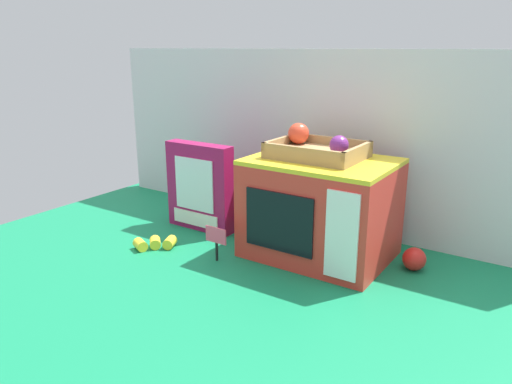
% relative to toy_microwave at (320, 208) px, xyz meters
% --- Properties ---
extents(ground_plane, '(1.70, 1.70, 0.00)m').
position_rel_toy_microwave_xyz_m(ground_plane, '(-0.16, -0.01, -0.14)').
color(ground_plane, '#147A4C').
rests_on(ground_plane, ground).
extents(display_back_panel, '(1.61, 0.03, 0.58)m').
position_rel_toy_microwave_xyz_m(display_back_panel, '(-0.16, 0.23, 0.15)').
color(display_back_panel, silver).
rests_on(display_back_panel, ground).
extents(toy_microwave, '(0.39, 0.30, 0.28)m').
position_rel_toy_microwave_xyz_m(toy_microwave, '(0.00, 0.00, 0.00)').
color(toy_microwave, red).
rests_on(toy_microwave, ground).
extents(food_groups_crate, '(0.25, 0.20, 0.08)m').
position_rel_toy_microwave_xyz_m(food_groups_crate, '(-0.03, 0.02, 0.17)').
color(food_groups_crate, '#A37F51').
rests_on(food_groups_crate, toy_microwave).
extents(cookie_set_box, '(0.24, 0.06, 0.29)m').
position_rel_toy_microwave_xyz_m(cookie_set_box, '(-0.42, -0.02, 0.00)').
color(cookie_set_box, '#99144C').
rests_on(cookie_set_box, ground).
extents(price_sign, '(0.07, 0.01, 0.10)m').
position_rel_toy_microwave_xyz_m(price_sign, '(-0.22, -0.20, -0.08)').
color(price_sign, black).
rests_on(price_sign, ground).
extents(loose_toy_banana, '(0.11, 0.11, 0.03)m').
position_rel_toy_microwave_xyz_m(loose_toy_banana, '(-0.43, -0.23, -0.13)').
color(loose_toy_banana, yellow).
rests_on(loose_toy_banana, ground).
extents(loose_toy_apple, '(0.06, 0.06, 0.06)m').
position_rel_toy_microwave_xyz_m(loose_toy_apple, '(0.26, 0.05, -0.11)').
color(loose_toy_apple, red).
rests_on(loose_toy_apple, ground).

